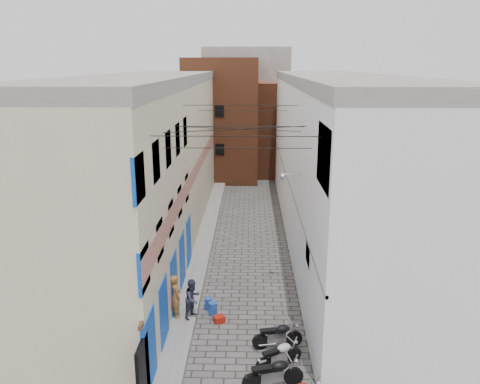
# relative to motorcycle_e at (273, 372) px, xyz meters

# --- Properties ---
(plinth) EXTENTS (0.90, 26.00, 0.25)m
(plinth) POSITION_rel_motorcycle_e_xyz_m (-3.21, 12.38, -0.43)
(plinth) COLOR gray
(plinth) RESTS_ON ground
(building_left) EXTENTS (5.10, 27.00, 9.00)m
(building_left) POSITION_rel_motorcycle_e_xyz_m (-6.14, 12.33, 3.94)
(building_left) COLOR beige
(building_left) RESTS_ON ground
(building_right) EXTENTS (5.94, 26.00, 9.00)m
(building_right) POSITION_rel_motorcycle_e_xyz_m (3.84, 12.37, 3.95)
(building_right) COLOR white
(building_right) RESTS_ON ground
(building_far_brick_left) EXTENTS (6.00, 6.00, 10.00)m
(building_far_brick_left) POSITION_rel_motorcycle_e_xyz_m (-3.16, 27.38, 4.44)
(building_far_brick_left) COLOR brown
(building_far_brick_left) RESTS_ON ground
(building_far_brick_right) EXTENTS (5.00, 6.00, 8.00)m
(building_far_brick_right) POSITION_rel_motorcycle_e_xyz_m (1.84, 29.38, 3.44)
(building_far_brick_right) COLOR brown
(building_far_brick_right) RESTS_ON ground
(building_far_concrete) EXTENTS (8.00, 5.00, 11.00)m
(building_far_concrete) POSITION_rel_motorcycle_e_xyz_m (-1.16, 33.38, 4.94)
(building_far_concrete) COLOR gray
(building_far_concrete) RESTS_ON ground
(far_shopfront) EXTENTS (2.00, 0.30, 2.40)m
(far_shopfront) POSITION_rel_motorcycle_e_xyz_m (-1.16, 24.58, 0.64)
(far_shopfront) COLOR black
(far_shopfront) RESTS_ON ground
(overhead_wires) EXTENTS (5.80, 13.02, 1.32)m
(overhead_wires) POSITION_rel_motorcycle_e_xyz_m (-1.16, 7.02, 6.57)
(overhead_wires) COLOR black
(overhead_wires) RESTS_ON ground
(motorcycle_e) EXTENTS (2.01, 1.06, 1.11)m
(motorcycle_e) POSITION_rel_motorcycle_e_xyz_m (0.00, 0.00, 0.00)
(motorcycle_e) COLOR black
(motorcycle_e) RESTS_ON ground
(motorcycle_f) EXTENTS (1.74, 1.29, 0.98)m
(motorcycle_f) POSITION_rel_motorcycle_e_xyz_m (0.24, 1.03, -0.07)
(motorcycle_f) COLOR silver
(motorcycle_f) RESTS_ON ground
(motorcycle_g) EXTENTS (1.86, 0.89, 1.03)m
(motorcycle_g) POSITION_rel_motorcycle_e_xyz_m (0.25, 2.14, -0.04)
(motorcycle_g) COLOR black
(motorcycle_g) RESTS_ON ground
(person_a) EXTENTS (0.63, 0.73, 1.70)m
(person_a) POSITION_rel_motorcycle_e_xyz_m (-3.51, 3.70, 0.54)
(person_a) COLOR olive
(person_a) RESTS_ON plinth
(person_b) EXTENTS (0.89, 0.94, 1.52)m
(person_b) POSITION_rel_motorcycle_e_xyz_m (-2.86, 3.69, 0.46)
(person_b) COLOR #303148
(person_b) RESTS_ON plinth
(water_jug_near) EXTENTS (0.43, 0.43, 0.53)m
(water_jug_near) POSITION_rel_motorcycle_e_xyz_m (-2.16, 4.27, -0.29)
(water_jug_near) COLOR #224AAA
(water_jug_near) RESTS_ON ground
(water_jug_far) EXTENTS (0.36, 0.36, 0.48)m
(water_jug_far) POSITION_rel_motorcycle_e_xyz_m (-2.38, 4.70, -0.31)
(water_jug_far) COLOR #2145A9
(water_jug_far) RESTS_ON ground
(red_crate) EXTENTS (0.50, 0.45, 0.26)m
(red_crate) POSITION_rel_motorcycle_e_xyz_m (-1.88, 3.73, -0.43)
(red_crate) COLOR #A81A0C
(red_crate) RESTS_ON ground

